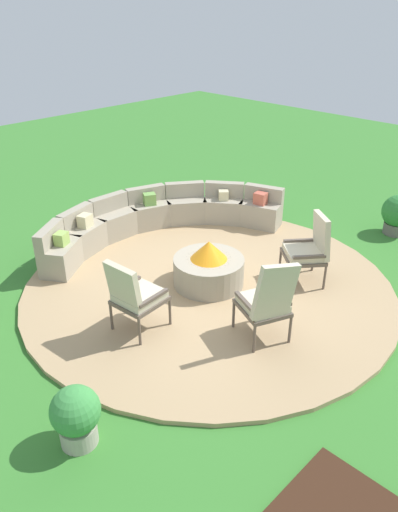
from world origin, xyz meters
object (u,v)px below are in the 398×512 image
(lounge_chair_back_left, at_px, (310,247))
(potted_plant_0, at_px, (76,415))
(fire_pit, at_px, (209,268))
(lounge_chair_front_right, at_px, (267,300))
(potted_plant_2, at_px, (398,214))
(curved_stone_bench, at_px, (158,219))
(lounge_chair_front_left, at_px, (134,294))

(lounge_chair_back_left, distance_m, potted_plant_0, 4.10)
(fire_pit, relative_size, lounge_chair_front_right, 0.89)
(fire_pit, height_order, lounge_chair_back_left, lounge_chair_back_left)
(lounge_chair_back_left, xyz_separation_m, potted_plant_2, (2.64, -0.16, -0.22))
(curved_stone_bench, distance_m, potted_plant_0, 4.62)
(curved_stone_bench, distance_m, lounge_chair_back_left, 2.87)
(lounge_chair_front_left, relative_size, lounge_chair_front_right, 0.88)
(lounge_chair_back_left, bearing_deg, curved_stone_bench, 50.10)
(fire_pit, relative_size, curved_stone_bench, 0.25)
(fire_pit, distance_m, lounge_chair_front_left, 1.51)
(lounge_chair_front_right, height_order, lounge_chair_back_left, lounge_chair_front_right)
(lounge_chair_front_left, distance_m, potted_plant_2, 5.34)
(curved_stone_bench, distance_m, lounge_chair_front_left, 2.87)
(lounge_chair_front_left, bearing_deg, curved_stone_bench, 127.79)
(curved_stone_bench, xyz_separation_m, lounge_chair_back_left, (0.51, -2.81, 0.25))
(potted_plant_0, bearing_deg, potted_plant_2, -0.41)
(curved_stone_bench, height_order, lounge_chair_back_left, lounge_chair_back_left)
(potted_plant_2, bearing_deg, potted_plant_0, 179.59)
(potted_plant_2, bearing_deg, curved_stone_bench, 136.75)
(lounge_chair_back_left, bearing_deg, fire_pit, 88.35)
(fire_pit, bearing_deg, potted_plant_2, -16.89)
(potted_plant_2, bearing_deg, lounge_chair_front_left, 169.06)
(lounge_chair_front_left, height_order, lounge_chair_back_left, lounge_chair_back_left)
(fire_pit, bearing_deg, lounge_chair_front_left, -175.01)
(fire_pit, xyz_separation_m, potted_plant_0, (-2.98, -1.09, 0.02))
(fire_pit, bearing_deg, curved_stone_bench, 71.71)
(potted_plant_0, bearing_deg, lounge_chair_front_left, 32.73)
(curved_stone_bench, bearing_deg, lounge_chair_front_left, -136.83)
(lounge_chair_front_left, bearing_deg, fire_pit, 89.60)
(fire_pit, distance_m, potted_plant_2, 3.93)
(lounge_chair_front_left, xyz_separation_m, potted_plant_2, (5.24, -1.01, -0.21))
(fire_pit, height_order, potted_plant_0, fire_pit)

